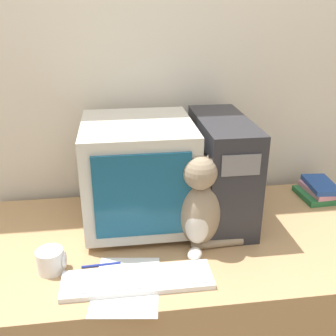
{
  "coord_description": "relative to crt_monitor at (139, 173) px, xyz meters",
  "views": [
    {
      "loc": [
        -0.24,
        -0.91,
        1.56
      ],
      "look_at": [
        -0.06,
        0.45,
        0.98
      ],
      "focal_mm": 42.0,
      "sensor_mm": 36.0,
      "label": 1
    }
  ],
  "objects": [
    {
      "name": "wall_back",
      "position": [
        0.16,
        0.32,
        0.32
      ],
      "size": [
        7.0,
        0.05,
        2.5
      ],
      "color": "beige",
      "rests_on": "ground_plane"
    },
    {
      "name": "desk",
      "position": [
        0.16,
        -0.14,
        -0.58
      ],
      "size": [
        1.62,
        0.8,
        0.71
      ],
      "color": "tan",
      "rests_on": "ground_plane"
    },
    {
      "name": "crt_monitor",
      "position": [
        0.0,
        0.0,
        0.0
      ],
      "size": [
        0.43,
        0.45,
        0.43
      ],
      "color": "beige",
      "rests_on": "desk"
    },
    {
      "name": "computer_tower",
      "position": [
        0.34,
        -0.0,
        -0.01
      ],
      "size": [
        0.2,
        0.48,
        0.43
      ],
      "color": "#28282D",
      "rests_on": "desk"
    },
    {
      "name": "keyboard",
      "position": [
        -0.04,
        -0.4,
        -0.21
      ],
      "size": [
        0.5,
        0.14,
        0.02
      ],
      "color": "silver",
      "rests_on": "desk"
    },
    {
      "name": "cat",
      "position": [
        0.21,
        -0.2,
        -0.06
      ],
      "size": [
        0.27,
        0.26,
        0.38
      ],
      "rotation": [
        0.0,
        0.0,
        -0.34
      ],
      "color": "gray",
      "rests_on": "desk"
    },
    {
      "name": "book_stack",
      "position": [
        0.85,
        0.1,
        -0.19
      ],
      "size": [
        0.17,
        0.21,
        0.07
      ],
      "color": "#28703D",
      "rests_on": "desk"
    },
    {
      "name": "pen",
      "position": [
        -0.16,
        -0.29,
        -0.22
      ],
      "size": [
        0.14,
        0.02,
        0.01
      ],
      "color": "navy",
      "rests_on": "desk"
    },
    {
      "name": "paper_sheet",
      "position": [
        -0.07,
        -0.41,
        -0.22
      ],
      "size": [
        0.25,
        0.32,
        0.0
      ],
      "color": "white",
      "rests_on": "desk"
    },
    {
      "name": "mug",
      "position": [
        -0.32,
        -0.29,
        -0.18
      ],
      "size": [
        0.1,
        0.09,
        0.08
      ],
      "color": "white",
      "rests_on": "desk"
    }
  ]
}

